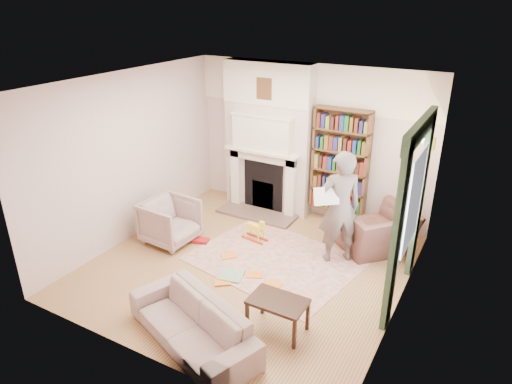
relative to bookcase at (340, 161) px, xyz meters
The scene contains 25 objects.
floor 2.51m from the bookcase, 107.05° to the right, with size 4.50×4.50×0.00m, color brown.
ceiling 2.75m from the bookcase, 107.05° to the right, with size 4.50×4.50×0.00m, color white.
wall_back 0.70m from the bookcase, 168.69° to the left, with size 4.50×4.50×0.00m, color beige.
wall_front 4.42m from the bookcase, 98.46° to the right, with size 4.50×4.50×0.00m, color beige.
wall_left 3.60m from the bookcase, 143.83° to the right, with size 4.50×4.50×0.00m, color beige.
wall_right 2.67m from the bookcase, 52.96° to the right, with size 4.50×4.50×0.00m, color beige.
fireplace 1.42m from the bookcase, behind, with size 1.70×0.58×2.80m.
bookcase is the anchor object (origin of this frame).
window 2.36m from the bookcase, 47.34° to the right, with size 0.02×0.90×1.30m, color silver.
curtain_left 2.87m from the bookcase, 57.36° to the right, with size 0.07×0.32×2.40m, color #29402C.
curtain_right 1.86m from the bookcase, 33.35° to the right, with size 0.07×0.32×2.40m, color #29402C.
pelmet 2.60m from the bookcase, 48.16° to the right, with size 0.09×1.70×0.24m, color #29402C.
wall_sconce 1.68m from the bookcase, 24.19° to the right, with size 0.20×0.24×0.24m, color gold, non-canonical shape.
rug 2.17m from the bookcase, 101.47° to the right, with size 2.44×1.88×0.01m, color beige.
armchair_reading 1.41m from the bookcase, 36.43° to the right, with size 1.09×0.95×0.71m, color #482627.
armchair_left 3.12m from the bookcase, 136.16° to the right, with size 0.79×0.82×0.74m, color #B3A994.
sofa 4.02m from the bookcase, 95.57° to the right, with size 1.87×0.73×0.55m, color #B8AC98.
man_reading 1.39m from the bookcase, 69.86° to the right, with size 0.66×0.43×1.80m, color #5D4F4A.
newspaper 1.51m from the bookcase, 77.83° to the right, with size 0.38×0.02×0.27m, color white.
coffee_table 3.38m from the bookcase, 82.70° to the right, with size 0.70×0.45×0.45m, color #331A12, non-canonical shape.
paraffin_heater 2.24m from the bookcase, behind, with size 0.24×0.24×0.55m, color #ABADB3.
rocking_horse 1.93m from the bookcase, 124.99° to the right, with size 0.45×0.18×0.40m, color yellow, non-canonical shape.
board_game 2.85m from the bookcase, 105.84° to the right, with size 0.34×0.34×0.03m, color #D2D34A.
game_box_lid 2.79m from the bookcase, 132.48° to the right, with size 0.26×0.18×0.04m, color #A51219.
comic_annuals 2.70m from the bookcase, 103.56° to the right, with size 1.26×0.95×0.02m.
Camera 1 is at (3.06, -5.21, 3.85)m, focal length 32.00 mm.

